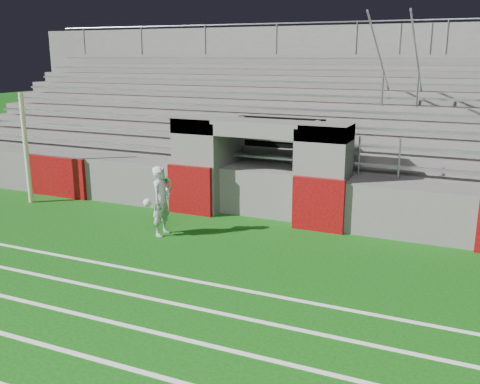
% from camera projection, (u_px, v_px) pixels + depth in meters
% --- Properties ---
extents(ground, '(90.00, 90.00, 0.00)m').
position_uv_depth(ground, '(197.00, 260.00, 11.42)').
color(ground, '#0D470B').
rests_on(ground, ground).
extents(field_post, '(0.13, 0.13, 3.22)m').
position_uv_depth(field_post, '(26.00, 149.00, 15.51)').
color(field_post, beige).
rests_on(field_post, ground).
extents(stadium_structure, '(26.00, 8.48, 5.42)m').
position_uv_depth(stadium_structure, '(308.00, 139.00, 18.11)').
color(stadium_structure, '#565452').
rests_on(stadium_structure, ground).
extents(goalkeeper_with_ball, '(0.50, 0.73, 1.70)m').
position_uv_depth(goalkeeper_with_ball, '(161.00, 201.00, 12.83)').
color(goalkeeper_with_ball, '#B5BAC0').
rests_on(goalkeeper_with_ball, ground).
extents(hose_coil, '(0.48, 0.14, 0.54)m').
position_uv_depth(hose_coil, '(167.00, 186.00, 14.82)').
color(hose_coil, '#0B3B16').
rests_on(hose_coil, ground).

